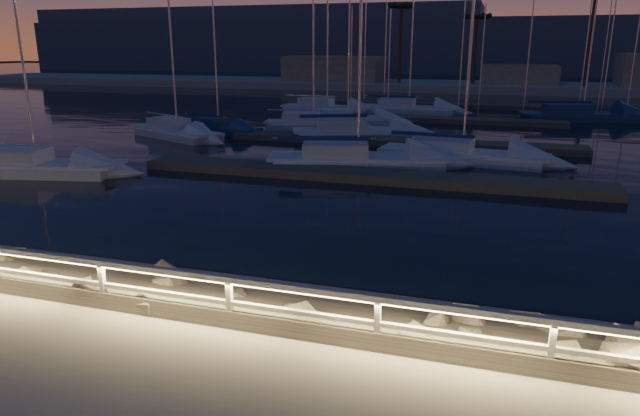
{
  "coord_description": "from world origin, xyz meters",
  "views": [
    {
      "loc": [
        5.83,
        -9.39,
        5.44
      ],
      "look_at": [
        1.64,
        4.0,
        1.43
      ],
      "focal_mm": 32.0,
      "sensor_mm": 36.0,
      "label": 1
    }
  ],
  "objects_px": {
    "sailboat_f": "(217,127)",
    "sailboat_k": "(406,108)",
    "sailboat_a": "(176,131)",
    "sailboat_n": "(325,107)",
    "sailboat_j": "(355,131)",
    "sailboat_h": "(458,153)",
    "guard_rail": "(181,283)",
    "sailboat_e": "(311,123)",
    "sailboat_g": "(345,118)",
    "sailboat_c": "(353,158)",
    "sailboat_l": "(579,115)",
    "sailboat_b": "(33,165)"
  },
  "relations": [
    {
      "from": "sailboat_f",
      "to": "sailboat_g",
      "type": "xyz_separation_m",
      "value": [
        7.43,
        7.69,
        0.03
      ]
    },
    {
      "from": "sailboat_a",
      "to": "sailboat_g",
      "type": "distance_m",
      "value": 13.84
    },
    {
      "from": "sailboat_e",
      "to": "sailboat_l",
      "type": "xyz_separation_m",
      "value": [
        19.76,
        11.59,
        0.03
      ]
    },
    {
      "from": "sailboat_f",
      "to": "sailboat_j",
      "type": "distance_m",
      "value": 10.0
    },
    {
      "from": "guard_rail",
      "to": "sailboat_j",
      "type": "bearing_deg",
      "value": 96.76
    },
    {
      "from": "guard_rail",
      "to": "sailboat_c",
      "type": "distance_m",
      "value": 18.65
    },
    {
      "from": "sailboat_e",
      "to": "sailboat_k",
      "type": "height_order",
      "value": "sailboat_k"
    },
    {
      "from": "guard_rail",
      "to": "sailboat_f",
      "type": "height_order",
      "value": "sailboat_f"
    },
    {
      "from": "sailboat_e",
      "to": "sailboat_f",
      "type": "height_order",
      "value": "sailboat_e"
    },
    {
      "from": "sailboat_f",
      "to": "sailboat_k",
      "type": "height_order",
      "value": "sailboat_k"
    },
    {
      "from": "sailboat_c",
      "to": "sailboat_f",
      "type": "xyz_separation_m",
      "value": [
        -12.21,
        8.6,
        -0.07
      ]
    },
    {
      "from": "sailboat_f",
      "to": "sailboat_c",
      "type": "bearing_deg",
      "value": -19.97
    },
    {
      "from": "sailboat_e",
      "to": "sailboat_j",
      "type": "height_order",
      "value": "sailboat_j"
    },
    {
      "from": "sailboat_l",
      "to": "sailboat_n",
      "type": "relative_size",
      "value": 1.17
    },
    {
      "from": "guard_rail",
      "to": "sailboat_e",
      "type": "bearing_deg",
      "value": 103.52
    },
    {
      "from": "sailboat_b",
      "to": "sailboat_k",
      "type": "relative_size",
      "value": 0.92
    },
    {
      "from": "sailboat_a",
      "to": "sailboat_l",
      "type": "xyz_separation_m",
      "value": [
        27.23,
        18.26,
        0.01
      ]
    },
    {
      "from": "sailboat_c",
      "to": "sailboat_h",
      "type": "bearing_deg",
      "value": 18.0
    },
    {
      "from": "sailboat_b",
      "to": "sailboat_e",
      "type": "bearing_deg",
      "value": 54.95
    },
    {
      "from": "guard_rail",
      "to": "sailboat_g",
      "type": "height_order",
      "value": "sailboat_g"
    },
    {
      "from": "guard_rail",
      "to": "sailboat_h",
      "type": "height_order",
      "value": "sailboat_h"
    },
    {
      "from": "guard_rail",
      "to": "sailboat_l",
      "type": "bearing_deg",
      "value": 73.98
    },
    {
      "from": "guard_rail",
      "to": "sailboat_b",
      "type": "xyz_separation_m",
      "value": [
        -15.53,
        12.34,
        -0.92
      ]
    },
    {
      "from": "sailboat_n",
      "to": "sailboat_c",
      "type": "bearing_deg",
      "value": -68.93
    },
    {
      "from": "guard_rail",
      "to": "sailboat_b",
      "type": "bearing_deg",
      "value": 141.51
    },
    {
      "from": "sailboat_a",
      "to": "sailboat_n",
      "type": "relative_size",
      "value": 0.9
    },
    {
      "from": "sailboat_c",
      "to": "sailboat_n",
      "type": "relative_size",
      "value": 1.07
    },
    {
      "from": "sailboat_a",
      "to": "sailboat_j",
      "type": "bearing_deg",
      "value": 40.93
    },
    {
      "from": "sailboat_e",
      "to": "sailboat_l",
      "type": "height_order",
      "value": "sailboat_l"
    },
    {
      "from": "guard_rail",
      "to": "sailboat_b",
      "type": "relative_size",
      "value": 3.17
    },
    {
      "from": "sailboat_c",
      "to": "sailboat_e",
      "type": "xyz_separation_m",
      "value": [
        -6.42,
        12.55,
        -0.02
      ]
    },
    {
      "from": "sailboat_c",
      "to": "sailboat_l",
      "type": "bearing_deg",
      "value": 46.11
    },
    {
      "from": "guard_rail",
      "to": "sailboat_f",
      "type": "relative_size",
      "value": 3.91
    },
    {
      "from": "sailboat_a",
      "to": "sailboat_n",
      "type": "distance_m",
      "value": 18.35
    },
    {
      "from": "sailboat_k",
      "to": "sailboat_n",
      "type": "xyz_separation_m",
      "value": [
        -7.31,
        -2.05,
        0.01
      ]
    },
    {
      "from": "sailboat_j",
      "to": "sailboat_l",
      "type": "xyz_separation_m",
      "value": [
        15.57,
        14.93,
        -0.0
      ]
    },
    {
      "from": "sailboat_h",
      "to": "sailboat_j",
      "type": "height_order",
      "value": "sailboat_h"
    },
    {
      "from": "guard_rail",
      "to": "sailboat_c",
      "type": "relative_size",
      "value": 2.85
    },
    {
      "from": "sailboat_g",
      "to": "sailboat_f",
      "type": "bearing_deg",
      "value": -148.24
    },
    {
      "from": "guard_rail",
      "to": "sailboat_n",
      "type": "relative_size",
      "value": 3.05
    },
    {
      "from": "sailboat_c",
      "to": "sailboat_h",
      "type": "distance_m",
      "value": 5.97
    },
    {
      "from": "sailboat_g",
      "to": "guard_rail",
      "type": "bearing_deg",
      "value": -94.72
    },
    {
      "from": "sailboat_h",
      "to": "guard_rail",
      "type": "bearing_deg",
      "value": -93.99
    },
    {
      "from": "sailboat_j",
      "to": "sailboat_c",
      "type": "bearing_deg",
      "value": -98.92
    },
    {
      "from": "sailboat_g",
      "to": "sailboat_k",
      "type": "relative_size",
      "value": 0.89
    },
    {
      "from": "sailboat_e",
      "to": "sailboat_j",
      "type": "relative_size",
      "value": 0.84
    },
    {
      "from": "sailboat_c",
      "to": "sailboat_f",
      "type": "height_order",
      "value": "sailboat_c"
    },
    {
      "from": "sailboat_c",
      "to": "sailboat_k",
      "type": "height_order",
      "value": "sailboat_c"
    },
    {
      "from": "sailboat_a",
      "to": "sailboat_j",
      "type": "distance_m",
      "value": 12.13
    },
    {
      "from": "sailboat_e",
      "to": "sailboat_h",
      "type": "relative_size",
      "value": 0.83
    }
  ]
}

